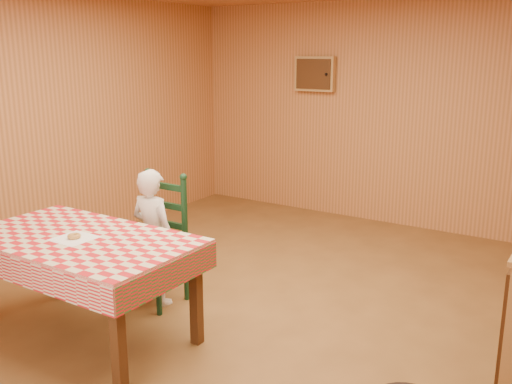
# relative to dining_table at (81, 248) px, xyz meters

# --- Properties ---
(ground) EXTENTS (6.00, 6.00, 0.00)m
(ground) POSITION_rel_dining_table_xyz_m (0.72, 0.94, -0.69)
(ground) COLOR brown
(ground) RESTS_ON ground
(cabin_walls) EXTENTS (5.10, 6.05, 2.65)m
(cabin_walls) POSITION_rel_dining_table_xyz_m (0.72, 1.47, 1.14)
(cabin_walls) COLOR #B97742
(cabin_walls) RESTS_ON ground
(dining_table) EXTENTS (1.66, 0.96, 0.77)m
(dining_table) POSITION_rel_dining_table_xyz_m (0.00, 0.00, 0.00)
(dining_table) COLOR #462812
(dining_table) RESTS_ON ground
(ladder_chair) EXTENTS (0.44, 0.40, 1.08)m
(ladder_chair) POSITION_rel_dining_table_xyz_m (-0.00, 0.79, -0.18)
(ladder_chair) COLOR black
(ladder_chair) RESTS_ON ground
(seated_child) EXTENTS (0.41, 0.27, 1.12)m
(seated_child) POSITION_rel_dining_table_xyz_m (0.00, 0.73, -0.13)
(seated_child) COLOR silver
(seated_child) RESTS_ON ground
(napkin) EXTENTS (0.26, 0.26, 0.00)m
(napkin) POSITION_rel_dining_table_xyz_m (0.00, -0.05, 0.08)
(napkin) COLOR white
(napkin) RESTS_ON dining_table
(donut) EXTENTS (0.11, 0.11, 0.03)m
(donut) POSITION_rel_dining_table_xyz_m (0.00, -0.05, 0.10)
(donut) COLOR #B48440
(donut) RESTS_ON napkin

